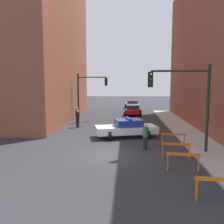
# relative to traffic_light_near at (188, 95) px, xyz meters

# --- Properties ---
(ground_plane) EXTENTS (120.00, 120.00, 0.00)m
(ground_plane) POSITION_rel_traffic_light_near_xyz_m (-4.73, -0.62, -3.53)
(ground_plane) COLOR #2D2D33
(sidewalk_right) EXTENTS (2.40, 44.00, 0.12)m
(sidewalk_right) POSITION_rel_traffic_light_near_xyz_m (1.47, -0.62, -3.47)
(sidewalk_right) COLOR #B2ADA3
(sidewalk_right) RESTS_ON ground_plane
(building_corner_left) EXTENTS (14.00, 20.00, 21.19)m
(building_corner_left) POSITION_rel_traffic_light_near_xyz_m (-16.73, 13.38, 7.07)
(building_corner_left) COLOR brown
(building_corner_left) RESTS_ON ground_plane
(traffic_light_near) EXTENTS (3.64, 0.35, 5.20)m
(traffic_light_near) POSITION_rel_traffic_light_near_xyz_m (0.00, 0.00, 0.00)
(traffic_light_near) COLOR black
(traffic_light_near) RESTS_ON sidewalk_right
(traffic_light_far) EXTENTS (3.44, 0.35, 5.20)m
(traffic_light_far) POSITION_rel_traffic_light_near_xyz_m (-8.03, 13.27, -0.13)
(traffic_light_far) COLOR black
(traffic_light_far) RESTS_ON ground_plane
(police_car) EXTENTS (5.01, 3.04, 1.52)m
(police_car) POSITION_rel_traffic_light_near_xyz_m (-3.60, 4.14, -2.81)
(police_car) COLOR white
(police_car) RESTS_ON ground_plane
(parked_car_near) EXTENTS (2.41, 4.38, 1.31)m
(parked_car_near) POSITION_rel_traffic_light_near_xyz_m (-2.76, 17.34, -2.86)
(parked_car_near) COLOR maroon
(parked_car_near) RESTS_ON ground_plane
(parked_car_mid) EXTENTS (2.46, 4.41, 1.31)m
(parked_car_mid) POSITION_rel_traffic_light_near_xyz_m (-2.67, 25.11, -2.86)
(parked_car_mid) COLOR silver
(parked_car_mid) RESTS_ON ground_plane
(pedestrian_crossing) EXTENTS (0.51, 0.51, 1.66)m
(pedestrian_crossing) POSITION_rel_traffic_light_near_xyz_m (-8.21, 8.09, -2.67)
(pedestrian_crossing) COLOR black
(pedestrian_crossing) RESTS_ON ground_plane
(pedestrian_corner) EXTENTS (0.44, 0.44, 1.66)m
(pedestrian_corner) POSITION_rel_traffic_light_near_xyz_m (-8.72, 10.34, -2.67)
(pedestrian_corner) COLOR #382D23
(pedestrian_corner) RESTS_ON ground_plane
(pedestrian_sidewalk) EXTENTS (0.44, 0.44, 1.66)m
(pedestrian_sidewalk) POSITION_rel_traffic_light_near_xyz_m (-2.42, 0.65, -2.67)
(pedestrian_sidewalk) COLOR black
(pedestrian_sidewalk) RESTS_ON ground_plane
(barrier_front) EXTENTS (1.60, 0.26, 0.90)m
(barrier_front) POSITION_rel_traffic_light_near_xyz_m (-0.37, -6.21, -2.91)
(barrier_front) COLOR orange
(barrier_front) RESTS_ON ground_plane
(barrier_mid) EXTENTS (1.59, 0.36, 0.90)m
(barrier_mid) POSITION_rel_traffic_light_near_xyz_m (-0.90, -3.17, -2.91)
(barrier_mid) COLOR orange
(barrier_mid) RESTS_ON ground_plane
(barrier_back) EXTENTS (1.60, 0.25, 0.90)m
(barrier_back) POSITION_rel_traffic_light_near_xyz_m (-0.85, -1.18, -2.91)
(barrier_back) COLOR orange
(barrier_back) RESTS_ON ground_plane
(barrier_corner) EXTENTS (1.60, 0.20, 0.90)m
(barrier_corner) POSITION_rel_traffic_light_near_xyz_m (-0.52, 1.46, -2.91)
(barrier_corner) COLOR orange
(barrier_corner) RESTS_ON ground_plane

